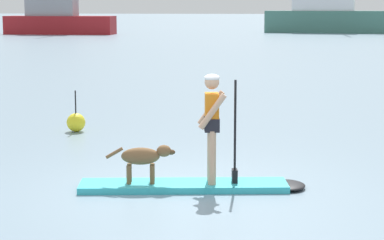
% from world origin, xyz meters
% --- Properties ---
extents(ground_plane, '(400.00, 400.00, 0.00)m').
position_xyz_m(ground_plane, '(0.00, 0.00, 0.00)').
color(ground_plane, gray).
extents(paddleboard, '(3.47, 1.17, 0.10)m').
position_xyz_m(paddleboard, '(0.22, 0.03, 0.05)').
color(paddleboard, '#33B2BF').
rests_on(paddleboard, ground_plane).
extents(person_paddler, '(0.64, 0.53, 1.64)m').
position_xyz_m(person_paddler, '(0.43, 0.07, 1.05)').
color(person_paddler, tan).
rests_on(person_paddler, paddleboard).
extents(dog, '(1.04, 0.31, 0.58)m').
position_xyz_m(dog, '(-0.59, -0.09, 0.49)').
color(dog, brown).
rests_on(dog, paddleboard).
extents(moored_boat_far_starboard, '(10.06, 2.70, 11.57)m').
position_xyz_m(moored_boat_far_starboard, '(-19.61, 55.63, 1.54)').
color(moored_boat_far_starboard, maroon).
rests_on(moored_boat_far_starboard, ground_plane).
extents(moored_boat_outer, '(13.22, 4.31, 12.91)m').
position_xyz_m(moored_boat_outer, '(5.65, 62.14, 1.60)').
color(moored_boat_outer, '#3F7266').
rests_on(moored_boat_outer, ground_plane).
extents(marker_buoy, '(0.41, 0.41, 0.91)m').
position_xyz_m(marker_buoy, '(-3.04, 4.69, 0.21)').
color(marker_buoy, yellow).
rests_on(marker_buoy, ground_plane).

